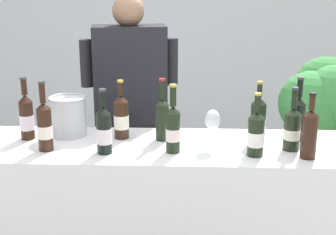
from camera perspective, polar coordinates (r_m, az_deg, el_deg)
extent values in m
cube|color=silver|center=(4.94, 1.14, 11.65)|extent=(8.00, 0.10, 2.80)
cube|color=white|center=(2.67, -0.31, -13.15)|extent=(2.10, 0.59, 0.97)
cylinder|color=black|center=(2.65, -16.74, -0.34)|extent=(0.07, 0.07, 0.21)
cone|color=black|center=(2.62, -16.95, 2.23)|extent=(0.07, 0.07, 0.04)
cylinder|color=black|center=(2.61, -17.06, 3.53)|extent=(0.03, 0.03, 0.08)
cylinder|color=#333338|center=(2.60, -17.15, 4.55)|extent=(0.04, 0.04, 0.01)
cylinder|color=silver|center=(2.65, -16.72, -0.56)|extent=(0.08, 0.08, 0.08)
cylinder|color=black|center=(2.35, -7.75, -1.96)|extent=(0.08, 0.08, 0.20)
cone|color=black|center=(2.31, -7.86, 0.86)|extent=(0.08, 0.08, 0.04)
cylinder|color=black|center=(2.30, -7.91, 2.25)|extent=(0.03, 0.03, 0.08)
cylinder|color=#333338|center=(2.29, -7.96, 3.32)|extent=(0.03, 0.03, 0.01)
cylinder|color=silver|center=(2.35, -7.74, -2.19)|extent=(0.08, 0.08, 0.08)
cylinder|color=black|center=(2.52, -0.71, -0.59)|extent=(0.07, 0.07, 0.20)
cone|color=black|center=(2.49, -0.72, 1.91)|extent=(0.07, 0.07, 0.03)
cylinder|color=black|center=(2.48, -0.72, 3.36)|extent=(0.03, 0.03, 0.10)
cylinder|color=maroon|center=(2.46, -0.72, 4.61)|extent=(0.03, 0.03, 0.01)
cylinder|color=black|center=(2.45, 14.77, -1.73)|extent=(0.08, 0.08, 0.19)
cone|color=black|center=(2.42, 14.96, 0.72)|extent=(0.08, 0.08, 0.03)
cylinder|color=black|center=(2.41, 15.06, 2.16)|extent=(0.03, 0.03, 0.10)
cylinder|color=#333338|center=(2.40, 15.16, 3.41)|extent=(0.03, 0.03, 0.01)
cylinder|color=silver|center=(2.46, 14.76, -1.94)|extent=(0.08, 0.08, 0.05)
cylinder|color=black|center=(2.54, 10.84, -0.63)|extent=(0.08, 0.08, 0.21)
cone|color=black|center=(2.51, 10.98, 2.05)|extent=(0.08, 0.08, 0.04)
cylinder|color=black|center=(2.50, 11.05, 3.25)|extent=(0.03, 0.03, 0.07)
cylinder|color=#B79333|center=(2.49, 11.10, 4.19)|extent=(0.03, 0.03, 0.01)
cylinder|color=silver|center=(2.54, 10.82, -0.85)|extent=(0.08, 0.08, 0.06)
cylinder|color=black|center=(2.34, 0.61, -1.84)|extent=(0.07, 0.07, 0.20)
cone|color=black|center=(2.31, 0.62, 0.97)|extent=(0.07, 0.07, 0.03)
cylinder|color=black|center=(2.29, 0.63, 2.55)|extent=(0.03, 0.03, 0.10)
cylinder|color=#B79333|center=(2.28, 0.63, 3.89)|extent=(0.04, 0.04, 0.01)
cylinder|color=silver|center=(2.34, 0.61, -2.08)|extent=(0.07, 0.07, 0.06)
cylinder|color=black|center=(2.56, -5.67, -0.29)|extent=(0.08, 0.08, 0.21)
cone|color=black|center=(2.53, -5.75, 2.32)|extent=(0.08, 0.08, 0.03)
cylinder|color=black|center=(2.52, -5.78, 3.48)|extent=(0.03, 0.03, 0.07)
cylinder|color=#B79333|center=(2.51, -5.81, 4.40)|extent=(0.03, 0.03, 0.01)
cylinder|color=#F2E8CD|center=(2.56, -5.67, -0.51)|extent=(0.08, 0.08, 0.07)
cylinder|color=black|center=(2.62, 15.40, -0.55)|extent=(0.08, 0.08, 0.20)
cone|color=black|center=(2.58, 15.59, 1.95)|extent=(0.08, 0.08, 0.04)
cylinder|color=black|center=(2.57, 15.71, 3.41)|extent=(0.03, 0.03, 0.10)
cylinder|color=#333338|center=(2.56, 15.80, 4.61)|extent=(0.03, 0.03, 0.01)
cylinder|color=black|center=(2.44, -14.69, -1.44)|extent=(0.07, 0.07, 0.22)
cone|color=black|center=(2.41, -14.90, 1.38)|extent=(0.07, 0.07, 0.03)
cylinder|color=black|center=(2.39, -15.01, 2.85)|extent=(0.03, 0.03, 0.10)
cylinder|color=#333338|center=(2.38, -15.10, 4.13)|extent=(0.03, 0.03, 0.01)
cylinder|color=silver|center=(2.45, -14.67, -1.68)|extent=(0.08, 0.08, 0.07)
cylinder|color=black|center=(2.36, 16.73, -2.28)|extent=(0.08, 0.08, 0.21)
cone|color=black|center=(2.32, 16.97, 0.55)|extent=(0.08, 0.08, 0.03)
cylinder|color=black|center=(2.31, 17.07, 1.74)|extent=(0.03, 0.03, 0.07)
cylinder|color=black|center=(2.30, 17.15, 2.74)|extent=(0.03, 0.03, 0.01)
cylinder|color=black|center=(2.33, 10.57, -2.33)|extent=(0.08, 0.08, 0.19)
cone|color=black|center=(2.30, 10.72, 0.27)|extent=(0.08, 0.08, 0.03)
cylinder|color=black|center=(2.29, 10.79, 1.63)|extent=(0.03, 0.03, 0.08)
cylinder|color=#B79333|center=(2.28, 10.85, 2.80)|extent=(0.03, 0.03, 0.01)
cylinder|color=white|center=(2.34, 10.56, -2.56)|extent=(0.08, 0.08, 0.07)
cylinder|color=silver|center=(2.44, 5.32, -3.61)|extent=(0.08, 0.08, 0.00)
cylinder|color=silver|center=(2.42, 5.36, -2.47)|extent=(0.01, 0.01, 0.10)
ellipsoid|color=silver|center=(2.39, 5.42, -0.27)|extent=(0.08, 0.08, 0.11)
ellipsoid|color=maroon|center=(2.40, 5.41, -0.70)|extent=(0.06, 0.06, 0.04)
cylinder|color=silver|center=(2.65, -11.98, 0.07)|extent=(0.19, 0.19, 0.21)
torus|color=silver|center=(2.63, -12.12, 2.35)|extent=(0.20, 0.20, 0.01)
cube|color=black|center=(3.24, -4.35, -8.13)|extent=(0.44, 0.30, 0.92)
cube|color=black|center=(3.00, -4.66, 5.29)|extent=(0.49, 0.31, 0.61)
sphere|color=#8C664C|center=(2.96, -4.83, 12.78)|extent=(0.20, 0.20, 0.20)
cylinder|color=black|center=(3.01, 0.45, 6.78)|extent=(0.08, 0.08, 0.30)
cylinder|color=black|center=(2.99, -9.86, 6.48)|extent=(0.08, 0.08, 0.30)
cylinder|color=brown|center=(3.78, 16.97, -10.63)|extent=(0.37, 0.37, 0.27)
sphere|color=#387F3D|center=(3.63, 19.22, -1.24)|extent=(0.39, 0.39, 0.39)
sphere|color=#387F3D|center=(3.37, 16.98, 1.63)|extent=(0.45, 0.45, 0.45)
sphere|color=#387F3D|center=(3.38, 19.54, 2.38)|extent=(0.44, 0.44, 0.44)
sphere|color=#387F3D|center=(3.52, 18.45, 3.55)|extent=(0.43, 0.43, 0.43)
sphere|color=#387F3D|center=(3.59, 18.04, 1.60)|extent=(0.42, 0.42, 0.42)
cylinder|color=#4C3823|center=(3.61, 17.53, -4.47)|extent=(0.05, 0.05, 0.60)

